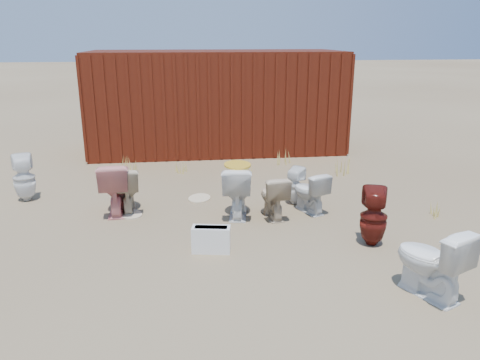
{
  "coord_description": "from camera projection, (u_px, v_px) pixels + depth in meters",
  "views": [
    {
      "loc": [
        -0.89,
        -6.41,
        2.72
      ],
      "look_at": [
        0.0,
        0.6,
        0.55
      ],
      "focal_mm": 35.0,
      "sensor_mm": 36.0,
      "label": 1
    }
  ],
  "objects": [
    {
      "name": "toilet_back_a",
      "position": [
        24.0,
        178.0,
        8.01
      ],
      "size": [
        0.46,
        0.46,
        0.81
      ],
      "primitive_type": "imported",
      "rotation": [
        0.0,
        0.0,
        3.45
      ],
      "color": "white",
      "rests_on": "ground"
    },
    {
      "name": "weed_clump_f",
      "position": [
        435.0,
        209.0,
        7.37
      ],
      "size": [
        0.28,
        0.28,
        0.23
      ],
      "primitive_type": "cone",
      "color": "gold",
      "rests_on": "ground"
    },
    {
      "name": "loose_lid_far",
      "position": [
        130.0,
        214.0,
        7.44
      ],
      "size": [
        0.55,
        0.59,
        0.02
      ],
      "primitive_type": "ellipsoid",
      "rotation": [
        0.0,
        0.0,
        0.56
      ],
      "color": "beige",
      "rests_on": "ground"
    },
    {
      "name": "toilet_front_maroon",
      "position": [
        374.0,
        217.0,
        6.28
      ],
      "size": [
        0.46,
        0.47,
        0.8
      ],
      "primitive_type": "imported",
      "rotation": [
        0.0,
        0.0,
        2.81
      ],
      "color": "#5E1610",
      "rests_on": "ground"
    },
    {
      "name": "shipping_container",
      "position": [
        217.0,
        101.0,
        11.56
      ],
      "size": [
        6.0,
        2.4,
        2.4
      ],
      "primitive_type": "cube",
      "color": "#4D130C",
      "rests_on": "ground"
    },
    {
      "name": "weed_clump_e",
      "position": [
        282.0,
        157.0,
        10.41
      ],
      "size": [
        0.34,
        0.34,
        0.31
      ],
      "primitive_type": "cone",
      "color": "gold",
      "rests_on": "ground"
    },
    {
      "name": "weed_clump_a",
      "position": [
        131.0,
        165.0,
        9.72
      ],
      "size": [
        0.36,
        0.36,
        0.34
      ],
      "primitive_type": "cone",
      "color": "gold",
      "rests_on": "ground"
    },
    {
      "name": "ground",
      "position": [
        245.0,
        227.0,
        6.98
      ],
      "size": [
        100.0,
        100.0,
        0.0
      ],
      "primitive_type": "plane",
      "color": "brown",
      "rests_on": "ground"
    },
    {
      "name": "toilet_back_beige_right",
      "position": [
        273.0,
        196.0,
        7.27
      ],
      "size": [
        0.45,
        0.7,
        0.68
      ],
      "primitive_type": "imported",
      "rotation": [
        0.0,
        0.0,
        3.24
      ],
      "color": "#CBB594",
      "rests_on": "ground"
    },
    {
      "name": "loose_lid_near",
      "position": [
        199.0,
        198.0,
        8.18
      ],
      "size": [
        0.51,
        0.58,
        0.02
      ],
      "primitive_type": "ellipsoid",
      "rotation": [
        0.0,
        0.0,
        -0.29
      ],
      "color": "beige",
      "rests_on": "ground"
    },
    {
      "name": "weed_clump_b",
      "position": [
        252.0,
        166.0,
        9.79
      ],
      "size": [
        0.32,
        0.32,
        0.26
      ],
      "primitive_type": "cone",
      "color": "gold",
      "rests_on": "ground"
    },
    {
      "name": "weed_clump_d",
      "position": [
        181.0,
        167.0,
        9.73
      ],
      "size": [
        0.3,
        0.3,
        0.26
      ],
      "primitive_type": "cone",
      "color": "gold",
      "rests_on": "ground"
    },
    {
      "name": "toilet_back_e",
      "position": [
        295.0,
        186.0,
        7.86
      ],
      "size": [
        0.41,
        0.41,
        0.63
      ],
      "primitive_type": "imported",
      "rotation": [
        0.0,
        0.0,
        2.44
      ],
      "color": "white",
      "rests_on": "ground"
    },
    {
      "name": "toilet_back_beige_left",
      "position": [
        127.0,
        189.0,
        7.54
      ],
      "size": [
        0.48,
        0.76,
        0.74
      ],
      "primitive_type": "imported",
      "rotation": [
        0.0,
        0.0,
        3.23
      ],
      "color": "beige",
      "rests_on": "ground"
    },
    {
      "name": "toilet_back_yellowlid",
      "position": [
        237.0,
        191.0,
        7.32
      ],
      "size": [
        0.58,
        0.86,
        0.82
      ],
      "primitive_type": "imported",
      "rotation": [
        0.0,
        0.0,
        2.98
      ],
      "color": "white",
      "rests_on": "ground"
    },
    {
      "name": "loose_tank",
      "position": [
        211.0,
        239.0,
        6.13
      ],
      "size": [
        0.53,
        0.28,
        0.35
      ],
      "primitive_type": "cube",
      "rotation": [
        0.0,
        0.0,
        -0.17
      ],
      "color": "white",
      "rests_on": "ground"
    },
    {
      "name": "weed_clump_c",
      "position": [
        344.0,
        166.0,
        9.59
      ],
      "size": [
        0.36,
        0.36,
        0.35
      ],
      "primitive_type": "cone",
      "color": "gold",
      "rests_on": "ground"
    },
    {
      "name": "yellow_lid",
      "position": [
        237.0,
        165.0,
        7.19
      ],
      "size": [
        0.41,
        0.52,
        0.02
      ],
      "primitive_type": "ellipsoid",
      "color": "gold",
      "rests_on": "toilet_back_yellowlid"
    },
    {
      "name": "toilet_front_pink",
      "position": [
        116.0,
        187.0,
        7.44
      ],
      "size": [
        0.5,
        0.84,
        0.85
      ],
      "primitive_type": "imported",
      "rotation": [
        0.0,
        0.0,
        3.17
      ],
      "color": "#E28782",
      "rests_on": "ground"
    },
    {
      "name": "toilet_front_e",
      "position": [
        310.0,
        192.0,
        7.5
      ],
      "size": [
        0.59,
        0.75,
        0.67
      ],
      "primitive_type": "imported",
      "rotation": [
        0.0,
        0.0,
        3.52
      ],
      "color": "silver",
      "rests_on": "ground"
    },
    {
      "name": "toilet_front_c",
      "position": [
        431.0,
        261.0,
        5.02
      ],
      "size": [
        0.75,
        0.92,
        0.82
      ],
      "primitive_type": "imported",
      "rotation": [
        0.0,
        0.0,
        3.58
      ],
      "color": "white",
      "rests_on": "ground"
    }
  ]
}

